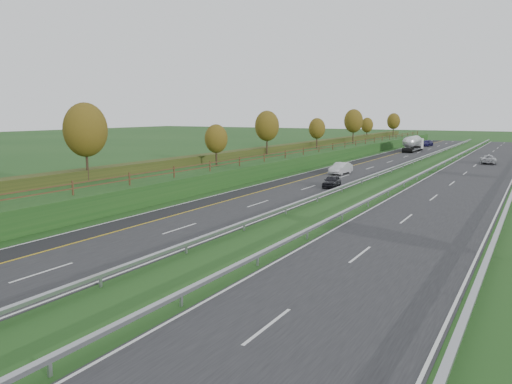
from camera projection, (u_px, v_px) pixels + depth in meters
ground at (385, 184)px, 61.69m from camera, size 400.00×400.00×0.00m
near_carriageway at (338, 175)px, 69.89m from camera, size 10.50×200.00×0.04m
far_carriageway at (464, 183)px, 61.83m from camera, size 10.50×200.00×0.04m
hard_shoulder at (313, 173)px, 71.73m from camera, size 3.00×200.00×0.04m
lane_markings at (383, 178)px, 66.66m from camera, size 26.75×200.00×0.01m
embankment_left at (257, 163)px, 76.09m from camera, size 12.00×200.00×2.00m
hedge_left at (246, 153)px, 76.83m from camera, size 2.20×180.00×1.10m
fence_left at (283, 154)px, 73.27m from camera, size 0.12×189.06×1.20m
median_barrier_near at (378, 173)px, 67.01m from camera, size 0.32×200.00×0.71m
median_barrier_far at (417, 176)px, 64.52m from camera, size 0.32×200.00×0.71m
trees_left at (248, 129)px, 72.18m from camera, size 6.64×164.30×7.66m
road_tanker at (413, 143)px, 112.30m from camera, size 2.40×11.22×3.46m
car_dark_near at (332, 181)px, 58.48m from camera, size 2.14×4.20×1.37m
car_silver_mid at (341, 168)px, 71.01m from camera, size 2.05×5.01×1.61m
car_small_far at (427, 143)px, 129.76m from camera, size 2.84×5.54×1.54m
car_oncoming at (488, 159)px, 85.43m from camera, size 3.03×5.51×1.46m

